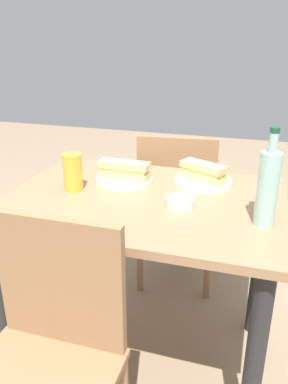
# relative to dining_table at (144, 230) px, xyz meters

# --- Properties ---
(ground_plane) EXTENTS (8.00, 8.00, 0.00)m
(ground_plane) POSITION_rel_dining_table_xyz_m (0.00, 0.00, -0.62)
(ground_plane) COLOR #8C755B
(dining_table) EXTENTS (1.01, 0.73, 0.76)m
(dining_table) POSITION_rel_dining_table_xyz_m (0.00, 0.00, 0.00)
(dining_table) COLOR #997251
(dining_table) RESTS_ON ground
(chair_far) EXTENTS (0.44, 0.44, 0.87)m
(chair_far) POSITION_rel_dining_table_xyz_m (0.01, 0.56, -0.12)
(chair_far) COLOR #936B47
(chair_far) RESTS_ON ground
(chair_near) EXTENTS (0.40, 0.40, 0.87)m
(chair_near) POSITION_rel_dining_table_xyz_m (-0.11, -0.56, -0.12)
(chair_near) COLOR #936B47
(chair_near) RESTS_ON ground
(plate_near) EXTENTS (0.23, 0.23, 0.01)m
(plate_near) POSITION_rel_dining_table_xyz_m (0.18, 0.21, 0.14)
(plate_near) COLOR silver
(plate_near) RESTS_ON dining_table
(baguette_sandwich_near) EXTENTS (0.20, 0.14, 0.07)m
(baguette_sandwich_near) POSITION_rel_dining_table_xyz_m (0.18, 0.21, 0.19)
(baguette_sandwich_near) COLOR #DBB77A
(baguette_sandwich_near) RESTS_ON plate_near
(knife_near) EXTENTS (0.14, 0.13, 0.01)m
(knife_near) POSITION_rel_dining_table_xyz_m (0.20, 0.26, 0.15)
(knife_near) COLOR silver
(knife_near) RESTS_ON plate_near
(plate_far) EXTENTS (0.23, 0.23, 0.01)m
(plate_far) POSITION_rel_dining_table_xyz_m (-0.13, 0.14, 0.14)
(plate_far) COLOR silver
(plate_far) RESTS_ON dining_table
(baguette_sandwich_far) EXTENTS (0.21, 0.08, 0.07)m
(baguette_sandwich_far) POSITION_rel_dining_table_xyz_m (-0.13, 0.14, 0.19)
(baguette_sandwich_far) COLOR #DBB77A
(baguette_sandwich_far) RESTS_ON plate_far
(knife_far) EXTENTS (0.18, 0.03, 0.01)m
(knife_far) POSITION_rel_dining_table_xyz_m (-0.14, 0.19, 0.15)
(knife_far) COLOR silver
(knife_far) RESTS_ON plate_far
(water_bottle) EXTENTS (0.06, 0.06, 0.31)m
(water_bottle) POSITION_rel_dining_table_xyz_m (0.42, -0.10, 0.26)
(water_bottle) COLOR #99C6B7
(water_bottle) RESTS_ON dining_table
(beer_glass) EXTENTS (0.07, 0.07, 0.14)m
(beer_glass) POSITION_rel_dining_table_xyz_m (-0.28, -0.01, 0.21)
(beer_glass) COLOR gold
(beer_glass) RESTS_ON dining_table
(olive_bowl) EXTENTS (0.10, 0.10, 0.03)m
(olive_bowl) POSITION_rel_dining_table_xyz_m (0.14, -0.04, 0.15)
(olive_bowl) COLOR silver
(olive_bowl) RESTS_ON dining_table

